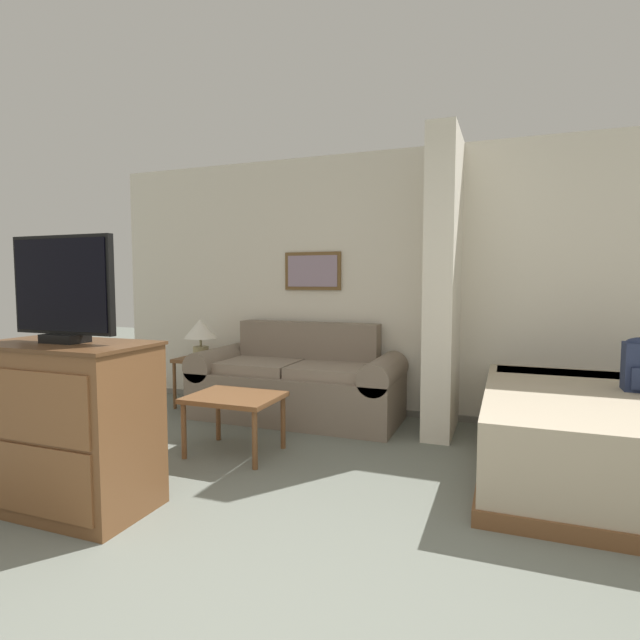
# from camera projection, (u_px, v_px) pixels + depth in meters

# --- Properties ---
(wall_back) EXTENTS (6.92, 0.16, 2.60)m
(wall_back) POSITION_uv_depth(u_px,v_px,m) (423.00, 285.00, 4.84)
(wall_back) COLOR silver
(wall_back) RESTS_ON ground_plane
(wall_partition_pillar) EXTENTS (0.24, 0.77, 2.60)m
(wall_partition_pillar) POSITION_uv_depth(u_px,v_px,m) (443.00, 285.00, 4.34)
(wall_partition_pillar) COLOR silver
(wall_partition_pillar) RESTS_ON ground_plane
(couch) EXTENTS (2.02, 0.84, 0.91)m
(couch) POSITION_uv_depth(u_px,v_px,m) (298.00, 383.00, 4.86)
(couch) COLOR gray
(couch) RESTS_ON ground_plane
(coffee_table) EXTENTS (0.68, 0.55, 0.46)m
(coffee_table) POSITION_uv_depth(u_px,v_px,m) (235.00, 402.00, 3.84)
(coffee_table) COLOR brown
(coffee_table) RESTS_ON ground_plane
(side_table) EXTENTS (0.45, 0.45, 0.52)m
(side_table) POSITION_uv_depth(u_px,v_px,m) (201.00, 365.00, 5.30)
(side_table) COLOR brown
(side_table) RESTS_ON ground_plane
(table_lamp) EXTENTS (0.34, 0.34, 0.41)m
(table_lamp) POSITION_uv_depth(u_px,v_px,m) (200.00, 331.00, 5.27)
(table_lamp) COLOR tan
(table_lamp) RESTS_ON side_table
(tv_dresser) EXTENTS (1.01, 0.56, 0.98)m
(tv_dresser) POSITION_uv_depth(u_px,v_px,m) (68.00, 426.00, 2.91)
(tv_dresser) COLOR brown
(tv_dresser) RESTS_ON ground_plane
(tv) EXTENTS (0.71, 0.16, 0.61)m
(tv) POSITION_uv_depth(u_px,v_px,m) (63.00, 290.00, 2.85)
(tv) COLOR black
(tv) RESTS_ON tv_dresser
(bed) EXTENTS (1.86, 2.05, 0.58)m
(bed) POSITION_uv_depth(u_px,v_px,m) (628.00, 437.00, 3.33)
(bed) COLOR brown
(bed) RESTS_ON ground_plane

